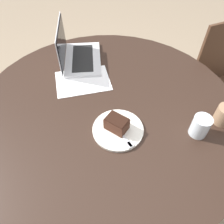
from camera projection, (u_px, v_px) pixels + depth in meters
name	position (u px, v px, depth m)	size (l,w,h in m)	color
ground_plane	(109.00, 174.00, 1.67)	(12.00, 12.00, 0.00)	gray
dining_table	(107.00, 122.00, 1.17)	(1.32, 1.32, 0.78)	black
chair	(222.00, 89.00, 1.57)	(0.57, 0.57, 0.95)	#472D1E
paper_document	(83.00, 81.00, 1.19)	(0.34, 0.29, 0.00)	white
plate	(118.00, 130.00, 0.98)	(0.23, 0.23, 0.01)	silver
cake_slice	(117.00, 124.00, 0.95)	(0.12, 0.11, 0.06)	#472619
fork	(123.00, 136.00, 0.94)	(0.12, 0.15, 0.00)	silver
coffee_glass	(224.00, 115.00, 0.98)	(0.08, 0.08, 0.09)	#997556
water_glass	(200.00, 126.00, 0.93)	(0.08, 0.08, 0.10)	silver
laptop	(77.00, 55.00, 1.28)	(0.27, 0.36, 0.23)	silver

